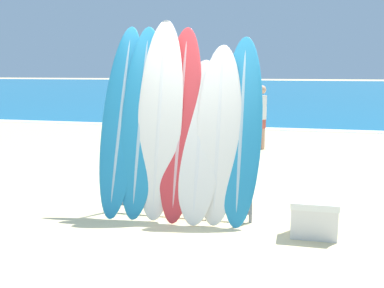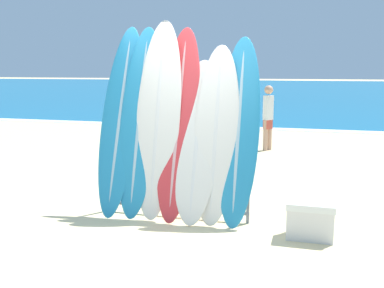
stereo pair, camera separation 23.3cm
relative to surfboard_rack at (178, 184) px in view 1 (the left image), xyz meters
The scene contains 14 objects.
ground_plane 0.63m from the surfboard_rack, 66.13° to the right, with size 160.00×160.00×0.00m, color beige.
ocean_water 38.24m from the surfboard_rack, 89.73° to the left, with size 120.00×60.00×0.01m.
surfboard_rack is the anchor object (origin of this frame).
surfboard_slot_0 1.14m from the surfboard_rack, behind, with size 0.53×0.98×2.48m.
surfboard_slot_1 0.95m from the surfboard_rack, 168.50° to the left, with size 0.54×0.84×2.46m.
surfboard_slot_2 0.87m from the surfboard_rack, 160.78° to the left, with size 0.59×0.75×2.53m.
surfboard_slot_3 0.79m from the surfboard_rack, 86.50° to the left, with size 0.53×0.91×2.45m.
surfboard_slot_4 0.64m from the surfboard_rack, ahead, with size 0.59×0.81×2.02m.
surfboard_slot_5 0.84m from the surfboard_rack, ahead, with size 0.57×0.68×2.20m.
surfboard_slot_6 1.07m from the surfboard_rack, ahead, with size 0.51×0.77×2.31m.
person_near_water 5.23m from the surfboard_rack, 83.14° to the left, with size 0.24×0.26×1.52m.
person_mid_beach 6.55m from the surfboard_rack, 110.23° to the left, with size 0.29×0.25×1.69m.
person_far_left 7.88m from the surfboard_rack, 99.42° to the left, with size 0.26×0.23×1.55m.
cooler_box 1.73m from the surfboard_rack, 10.26° to the right, with size 0.53×0.31×0.42m.
Camera 1 is at (1.29, -4.97, 1.90)m, focal length 42.00 mm.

